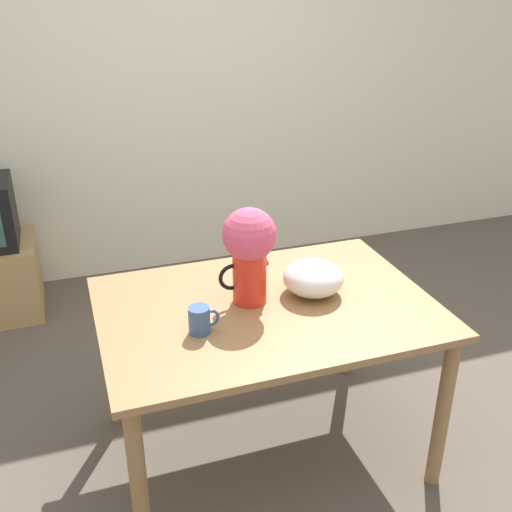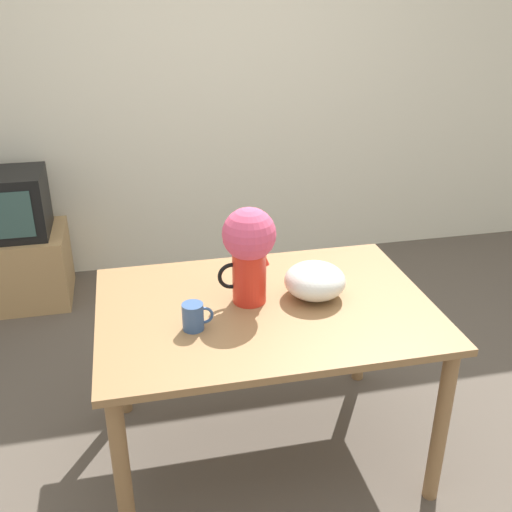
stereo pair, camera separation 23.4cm
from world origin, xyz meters
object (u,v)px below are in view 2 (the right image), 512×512
white_bowl (315,281)px  coffee_mug (194,317)px  tv_set (1,205)px  flower_vase (249,247)px

white_bowl → coffee_mug: bearing=-164.5°
coffee_mug → tv_set: bearing=118.4°
flower_vase → coffee_mug: size_ratio=3.40×
white_bowl → tv_set: bearing=132.0°
coffee_mug → tv_set: size_ratio=0.22×
tv_set → white_bowl: bearing=-48.0°
flower_vase → tv_set: flower_vase is taller
white_bowl → tv_set: white_bowl is taller
coffee_mug → tv_set: tv_set is taller
coffee_mug → tv_set: (-0.97, 1.79, -0.13)m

